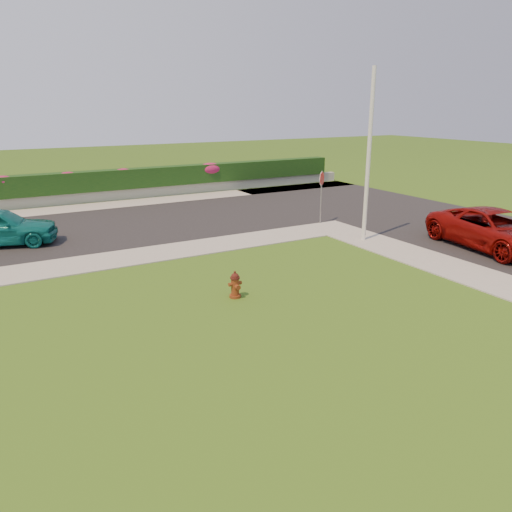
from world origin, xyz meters
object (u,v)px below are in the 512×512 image
suv_red (495,230)px  stop_sign (322,185)px  utility_pole (369,157)px  fire_hydrant (235,285)px

suv_red → stop_sign: stop_sign is taller
stop_sign → suv_red: bearing=-78.4°
suv_red → utility_pole: size_ratio=0.80×
fire_hydrant → utility_pole: bearing=21.2°
stop_sign → fire_hydrant: bearing=-153.6°
fire_hydrant → stop_sign: 9.82m
utility_pole → stop_sign: size_ratio=2.75×
fire_hydrant → stop_sign: bearing=38.5°
suv_red → stop_sign: size_ratio=2.21×
utility_pole → stop_sign: (0.25, 3.22, -1.53)m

